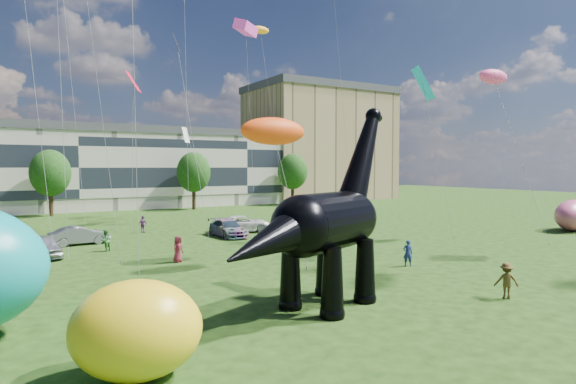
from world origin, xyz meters
TOP-DOWN VIEW (x-y plane):
  - ground at (0.00, 0.00)m, footprint 220.00×220.00m
  - terrace_row at (-8.00, 62.00)m, footprint 78.00×11.00m
  - apartment_block at (40.00, 65.00)m, footprint 28.00×18.00m
  - tree_mid_left at (-12.00, 53.00)m, footprint 5.20×5.20m
  - tree_mid_right at (8.00, 53.00)m, footprint 5.20×5.20m
  - tree_far_right at (26.00, 53.00)m, footprint 5.20×5.20m
  - dinosaur_sculpture at (-4.96, -0.20)m, footprint 12.15×6.51m
  - car_silver at (-15.19, 20.56)m, footprint 2.44×5.00m
  - car_grey at (-12.14, 25.46)m, footprint 4.94×2.16m
  - car_white at (3.34, 25.59)m, footprint 6.54×4.62m
  - car_dark at (0.61, 23.27)m, footprint 2.28×5.47m
  - gazebo_near at (12.97, 31.09)m, footprint 4.25×4.25m
  - gazebo_far at (17.85, 27.28)m, footprint 4.96×4.96m
  - inflatable_pink at (33.07, 8.85)m, footprint 7.07×4.85m
  - inflatable_yellow at (-14.28, -3.45)m, footprint 4.79×4.17m
  - visitors at (-1.42, 16.41)m, footprint 50.78×38.27m
  - kites at (4.71, 19.72)m, footprint 48.77×51.95m

SIDE VIEW (x-z plane):
  - ground at x=0.00m, z-range 0.00..0.00m
  - car_grey at x=-12.14m, z-range 0.00..1.58m
  - car_dark at x=0.61m, z-range 0.00..1.58m
  - car_silver at x=-15.19m, z-range 0.00..1.64m
  - car_white at x=3.34m, z-range 0.00..1.66m
  - visitors at x=-1.42m, z-range -0.04..1.83m
  - inflatable_yellow at x=-14.28m, z-range 0.00..3.12m
  - inflatable_pink at x=33.07m, z-range 0.00..3.22m
  - gazebo_near at x=12.97m, z-range 0.49..2.91m
  - gazebo_far at x=17.85m, z-range 0.57..3.40m
  - dinosaur_sculpture at x=-4.96m, z-range -1.25..8.95m
  - terrace_row at x=-8.00m, z-range 0.00..12.00m
  - tree_mid_left at x=-12.00m, z-range 1.57..11.01m
  - tree_mid_right at x=8.00m, z-range 1.57..11.01m
  - tree_far_right at x=26.00m, z-range 1.57..11.01m
  - apartment_block at x=40.00m, z-range 0.00..22.00m
  - kites at x=4.71m, z-range 4.95..34.84m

